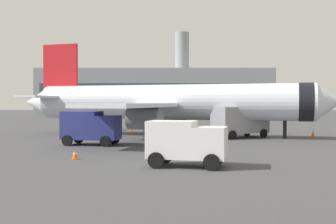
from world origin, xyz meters
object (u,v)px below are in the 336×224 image
safety_cone_near (73,155)px  fuel_truck (238,121)px  safety_cone_mid (129,128)px  service_truck (89,126)px  airplane_at_gate (166,102)px  safety_cone_far (311,133)px  cargo_van (184,141)px

safety_cone_near → fuel_truck: bearing=50.3°
safety_cone_mid → service_truck: bearing=-96.4°
airplane_at_gate → safety_cone_far: bearing=-4.7°
airplane_at_gate → fuel_truck: size_ratio=5.52×
cargo_van → safety_cone_near: 7.69m
cargo_van → fuel_truck: bearing=71.5°
airplane_at_gate → safety_cone_near: 19.60m
cargo_van → airplane_at_gate: bearing=92.7°
safety_cone_far → safety_cone_near: bearing=-141.3°
service_truck → safety_cone_mid: size_ratio=6.97×
service_truck → safety_cone_mid: service_truck is taller
safety_cone_near → safety_cone_mid: 26.08m
airplane_at_gate → cargo_van: 21.52m
service_truck → cargo_van: (7.67, -11.87, -0.16)m
cargo_van → service_truck: bearing=122.9°
safety_cone_mid → fuel_truck: bearing=-39.3°
airplane_at_gate → fuel_truck: bearing=-16.9°
service_truck → fuel_truck: bearing=27.3°
fuel_truck → safety_cone_far: fuel_truck is taller
fuel_truck → airplane_at_gate: bearing=163.1°
service_truck → safety_cone_mid: bearing=83.6°
fuel_truck → safety_cone_mid: fuel_truck is taller
airplane_at_gate → cargo_van: airplane_at_gate is taller
safety_cone_near → safety_cone_mid: size_ratio=0.85×
service_truck → cargo_van: service_truck is taller
service_truck → safety_cone_mid: 17.36m
safety_cone_near → airplane_at_gate: bearing=71.9°
service_truck → safety_cone_mid: (1.93, 17.21, -1.24)m
fuel_truck → safety_cone_near: (-13.39, -16.11, -1.46)m
service_truck → safety_cone_near: (0.68, -8.84, -1.30)m
fuel_truck → cargo_van: fuel_truck is taller
service_truck → safety_cone_far: 23.56m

